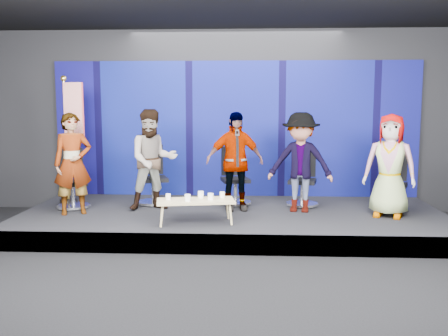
{
  "coord_description": "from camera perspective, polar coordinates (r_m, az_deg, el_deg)",
  "views": [
    {
      "loc": [
        0.28,
        -5.72,
        2.11
      ],
      "look_at": [
        -0.14,
        2.4,
        1.04
      ],
      "focal_mm": 40.0,
      "sensor_mm": 36.0,
      "label": 1
    }
  ],
  "objects": [
    {
      "name": "mug_e",
      "position": [
        7.67,
        -0.2,
        -3.09
      ],
      "size": [
        0.08,
        0.08,
        0.09
      ],
      "primitive_type": "cylinder",
      "color": "white",
      "rests_on": "coffee_table"
    },
    {
      "name": "riser",
      "position": [
        8.45,
        1.0,
        -5.93
      ],
      "size": [
        7.0,
        3.0,
        0.3
      ],
      "primitive_type": "cube",
      "color": "black",
      "rests_on": "ground"
    },
    {
      "name": "mug_a",
      "position": [
        7.57,
        -6.4,
        -3.28
      ],
      "size": [
        0.08,
        0.08,
        0.09
      ],
      "primitive_type": "cylinder",
      "color": "white",
      "rests_on": "coffee_table"
    },
    {
      "name": "panelist_e",
      "position": [
        8.32,
        18.43,
        0.27
      ],
      "size": [
        0.94,
        0.78,
        1.64
      ],
      "primitive_type": "imported",
      "rotation": [
        0.0,
        0.0,
        -0.38
      ],
      "color": "black",
      "rests_on": "riser"
    },
    {
      "name": "mug_b",
      "position": [
        7.43,
        -4.18,
        -3.41
      ],
      "size": [
        0.09,
        0.09,
        0.1
      ],
      "primitive_type": "cylinder",
      "color": "white",
      "rests_on": "coffee_table"
    },
    {
      "name": "panelist_a",
      "position": [
        8.45,
        -16.9,
        0.47
      ],
      "size": [
        0.71,
        0.61,
        1.65
      ],
      "primitive_type": "imported",
      "rotation": [
        0.0,
        0.0,
        0.44
      ],
      "color": "black",
      "rests_on": "riser"
    },
    {
      "name": "chair_e",
      "position": [
        8.89,
        18.67,
        -2.48
      ],
      "size": [
        0.74,
        0.74,
        1.01
      ],
      "rotation": [
        0.0,
        0.0,
        -0.38
      ],
      "color": "silver",
      "rests_on": "riser"
    },
    {
      "name": "panelist_b",
      "position": [
        8.48,
        -8.13,
        0.92
      ],
      "size": [
        1.0,
        0.89,
        1.7
      ],
      "primitive_type": "imported",
      "rotation": [
        0.0,
        0.0,
        0.35
      ],
      "color": "black",
      "rests_on": "riser"
    },
    {
      "name": "mug_c",
      "position": [
        7.67,
        -2.67,
        -3.05
      ],
      "size": [
        0.09,
        0.09,
        0.11
      ],
      "primitive_type": "cylinder",
      "color": "white",
      "rests_on": "coffee_table"
    },
    {
      "name": "mug_d",
      "position": [
        7.5,
        -1.54,
        -3.29
      ],
      "size": [
        0.09,
        0.09,
        0.1
      ],
      "primitive_type": "cylinder",
      "color": "white",
      "rests_on": "coffee_table"
    },
    {
      "name": "flag_stand",
      "position": [
        9.19,
        -17.06,
        3.4
      ],
      "size": [
        0.51,
        0.3,
        2.28
      ],
      "rotation": [
        0.0,
        0.0,
        -0.23
      ],
      "color": "black",
      "rests_on": "riser"
    },
    {
      "name": "chair_a",
      "position": [
        9.01,
        -16.93,
        -2.26
      ],
      "size": [
        0.76,
        0.76,
        1.02
      ],
      "rotation": [
        0.0,
        0.0,
        0.44
      ],
      "color": "silver",
      "rests_on": "riser"
    },
    {
      "name": "ground",
      "position": [
        6.1,
        0.17,
        -12.76
      ],
      "size": [
        10.0,
        10.0,
        0.0
      ],
      "primitive_type": "plane",
      "color": "black",
      "rests_on": "ground"
    },
    {
      "name": "chair_c",
      "position": [
        8.94,
        1.24,
        -1.99
      ],
      "size": [
        0.7,
        0.7,
        1.03
      ],
      "rotation": [
        0.0,
        0.0,
        0.24
      ],
      "color": "silver",
      "rests_on": "riser"
    },
    {
      "name": "panelist_c",
      "position": [
        8.38,
        1.23,
        0.77
      ],
      "size": [
        1.04,
        0.62,
        1.66
      ],
      "primitive_type": "imported",
      "rotation": [
        0.0,
        0.0,
        0.24
      ],
      "color": "black",
      "rests_on": "riser"
    },
    {
      "name": "panelist_d",
      "position": [
        8.35,
        8.72,
        0.64
      ],
      "size": [
        1.17,
        0.82,
        1.65
      ],
      "primitive_type": "imported",
      "rotation": [
        0.0,
        0.0,
        -0.2
      ],
      "color": "black",
      "rests_on": "riser"
    },
    {
      "name": "room_walls",
      "position": [
        5.73,
        0.18,
        10.67
      ],
      "size": [
        10.02,
        8.02,
        3.51
      ],
      "color": "black",
      "rests_on": "ground"
    },
    {
      "name": "chair_b",
      "position": [
        9.05,
        -8.12,
        -1.9
      ],
      "size": [
        0.76,
        0.76,
        1.05
      ],
      "rotation": [
        0.0,
        0.0,
        0.35
      ],
      "color": "silver",
      "rests_on": "riser"
    },
    {
      "name": "coffee_table",
      "position": [
        7.54,
        -3.27,
        -3.86
      ],
      "size": [
        1.23,
        0.69,
        0.36
      ],
      "rotation": [
        0.0,
        0.0,
        0.18
      ],
      "color": "tan",
      "rests_on": "riser"
    },
    {
      "name": "chair_d",
      "position": [
        8.92,
        8.96,
        -2.12
      ],
      "size": [
        0.68,
        0.68,
        1.02
      ],
      "rotation": [
        0.0,
        0.0,
        -0.2
      ],
      "color": "silver",
      "rests_on": "riser"
    },
    {
      "name": "backdrop",
      "position": [
        9.68,
        1.31,
        4.47
      ],
      "size": [
        7.0,
        0.08,
        2.6
      ],
      "primitive_type": "cube",
      "color": "#0B064E",
      "rests_on": "riser"
    }
  ]
}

